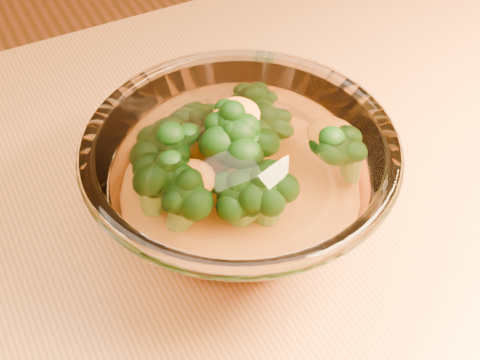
% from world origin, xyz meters
% --- Properties ---
extents(table, '(1.20, 0.80, 0.75)m').
position_xyz_m(table, '(0.00, 0.00, 0.65)').
color(table, '#BD6E38').
rests_on(table, ground).
extents(glass_bowl, '(0.25, 0.25, 0.11)m').
position_xyz_m(glass_bowl, '(-0.03, 0.04, 0.81)').
color(glass_bowl, white).
rests_on(glass_bowl, table).
extents(cheese_sauce, '(0.14, 0.14, 0.04)m').
position_xyz_m(cheese_sauce, '(-0.03, 0.04, 0.78)').
color(cheese_sauce, orange).
rests_on(cheese_sauce, glass_bowl).
extents(broccoli_heap, '(0.19, 0.15, 0.08)m').
position_xyz_m(broccoli_heap, '(-0.04, 0.05, 0.82)').
color(broccoli_heap, black).
rests_on(broccoli_heap, cheese_sauce).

